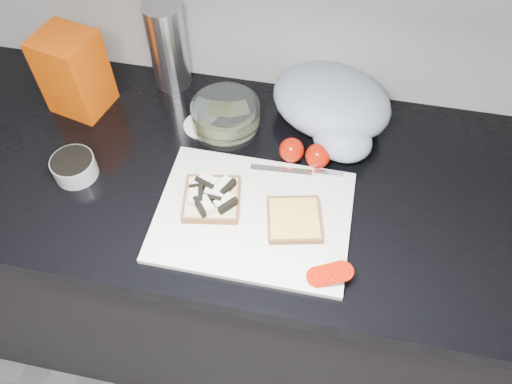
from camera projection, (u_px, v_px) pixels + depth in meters
The scene contains 14 objects.
base_cabinet at pixel (229, 266), 1.50m from camera, with size 3.50×0.60×0.86m, color black.
countertop at pixel (220, 173), 1.14m from camera, with size 3.50×0.64×0.04m, color black.
cutting_board at pixel (253, 216), 1.04m from camera, with size 0.40×0.30×0.01m, color white.
bread_left at pixel (211, 197), 1.04m from camera, with size 0.14×0.14×0.04m.
bread_right at pixel (294, 220), 1.01m from camera, with size 0.14×0.14×0.02m.
tomato_slices at pixel (330, 274), 0.94m from camera, with size 0.10×0.07×0.02m.
knife at pixel (308, 172), 1.09m from camera, with size 0.20×0.03×0.01m.
seed_tub at pixel (74, 166), 1.09m from camera, with size 0.09×0.09×0.05m.
tub_lid at pixel (202, 125), 1.19m from camera, with size 0.09×0.09×0.01m, color white.
glass_bowl at pixel (226, 116), 1.17m from camera, with size 0.16×0.16×0.07m.
bread_bag at pixel (74, 73), 1.16m from camera, with size 0.13×0.12×0.20m, color #D63C03.
steel_canister at pixel (168, 46), 1.20m from camera, with size 0.09×0.09×0.22m, color #ADACB1.
grocery_bag at pixel (333, 106), 1.15m from camera, with size 0.34×0.33×0.12m.
whole_tomatoes at pixel (305, 153), 1.11m from camera, with size 0.12×0.06×0.06m.
Camera 1 is at (0.22, 0.52, 1.77)m, focal length 35.00 mm.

